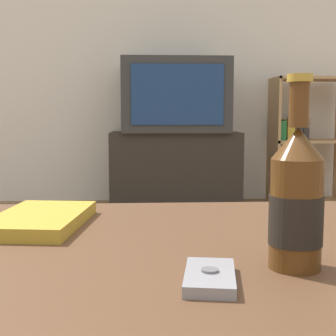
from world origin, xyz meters
name	(u,v)px	position (x,y,z in m)	size (l,w,h in m)	color
back_wall	(135,31)	(0.00, 3.02, 1.30)	(8.00, 0.05, 2.60)	silver
coffee_table	(103,301)	(0.00, 0.00, 0.40)	(1.14, 0.85, 0.46)	brown
tv_stand	(175,169)	(0.28, 2.72, 0.27)	(0.91, 0.46, 0.54)	#28231E
television	(175,96)	(0.28, 2.72, 0.80)	(0.74, 0.55, 0.51)	#2D2D2D
bookshelf	(305,138)	(1.27, 2.81, 0.49)	(0.56, 0.30, 0.94)	tan
beer_bottle	(296,200)	(0.26, -0.05, 0.55)	(0.07, 0.07, 0.25)	#563314
cell_phone	(210,277)	(0.14, -0.10, 0.46)	(0.08, 0.12, 0.02)	gray
table_book	(41,219)	(-0.13, 0.21, 0.47)	(0.18, 0.26, 0.02)	#B7932D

